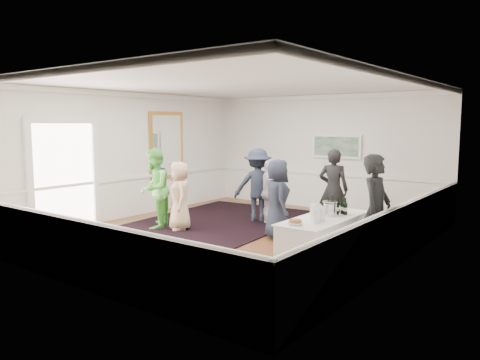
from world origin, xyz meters
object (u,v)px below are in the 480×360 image
Objects in this scene: bartender at (376,211)px; guest_lilac at (269,192)px; serving_table at (324,242)px; guest_tan at (180,196)px; guest_green at (154,189)px; guest_navy at (277,199)px; ice_bucket at (330,209)px; guest_dark_b at (333,189)px; nut_bowl at (295,222)px; guest_dark_a at (258,185)px.

bartender reaches higher than guest_lilac.
serving_table is 3.89m from guest_tan.
guest_navy is at bearing 76.06° from guest_green.
ice_bucket is at bearing 57.27° from guest_green.
nut_bowl is at bearing 95.60° from guest_dark_b.
guest_navy is at bearing 128.68° from nut_bowl.
nut_bowl is (1.57, -1.96, 0.04)m from guest_navy.
guest_dark_a reaches higher than nut_bowl.
ice_bucket is 1.00m from nut_bowl.
guest_navy is at bearing 71.25° from bartender.
guest_dark_b is 1.57m from guest_navy.
guest_tan is at bearing 28.93° from guest_dark_a.
ice_bucket is at bearing 89.23° from serving_table.
guest_navy is (-1.67, 1.17, 0.41)m from serving_table.
guest_lilac is at bearing 139.24° from serving_table.
serving_table is 1.09× the size of bartender.
nut_bowl is at bearing -95.87° from ice_bucket.
ice_bucket is (4.44, -0.10, 0.03)m from guest_green.
guest_tan is at bearing 172.56° from serving_table.
guest_navy is (2.77, 0.88, -0.09)m from guest_green.
guest_dark_b is 2.67m from ice_bucket.
guest_lilac is at bearing 59.90° from bartender.
guest_tan is 3.86m from ice_bucket.
guest_dark_a is at bearing 61.28° from bartender.
serving_table is 0.57m from ice_bucket.
ice_bucket is (0.00, 0.20, 0.53)m from serving_table.
guest_tan is (-3.84, 0.50, 0.36)m from serving_table.
bartender is at bearing 56.63° from nut_bowl.
guest_lilac is 0.93× the size of guest_navy.
guest_lilac is 0.43m from guest_dark_a.
guest_green reaches higher than ice_bucket.
guest_dark_a is (1.49, 2.01, -0.02)m from guest_green.
guest_green reaches higher than nut_bowl.
guest_green is (-0.60, -0.21, 0.14)m from guest_tan.
bartender is (0.72, 0.44, 0.53)m from serving_table.
serving_table is 1.33× the size of guest_tan.
guest_dark_b is at bearing 93.41° from guest_green.
guest_dark_a is (0.89, 1.80, 0.12)m from guest_tan.
guest_navy reaches higher than serving_table.
guest_lilac is 0.86× the size of guest_dark_a.
serving_table is 7.96× the size of ice_bucket.
guest_navy is (-2.39, 0.73, -0.12)m from bartender.
guest_lilac is 1.53m from guest_dark_b.
serving_table is 1.34× the size of guest_lilac.
guest_lilac is 5.93× the size of ice_bucket.
guest_navy is (0.89, -1.03, 0.06)m from guest_lilac.
guest_navy is 7.03× the size of nut_bowl.
serving_table is at bearing 120.05° from bartender.
bartender is 1.03× the size of guest_dark_b.
guest_lilac is (1.29, 1.70, -0.01)m from guest_tan.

